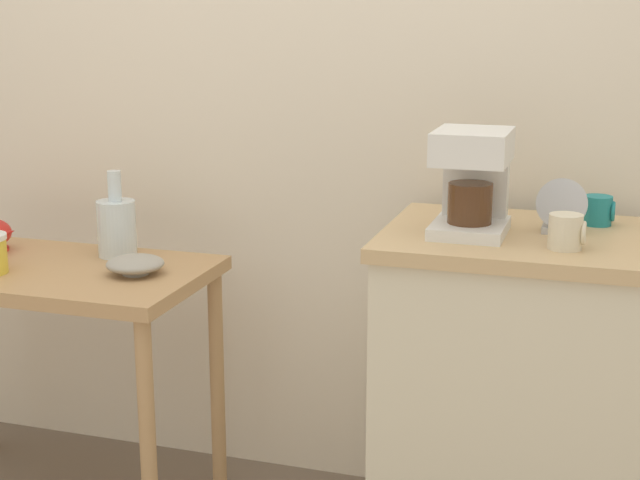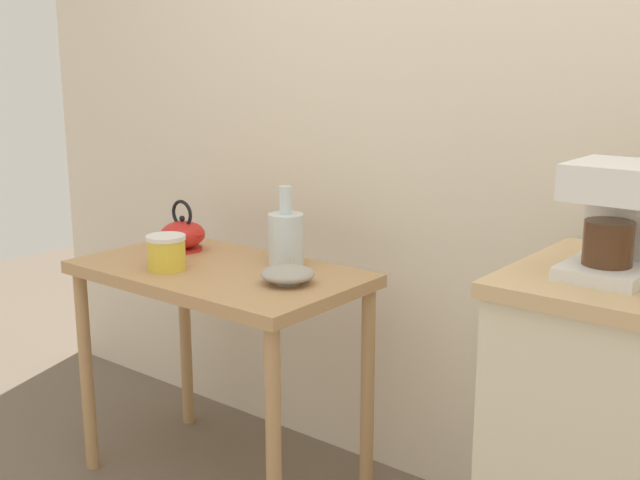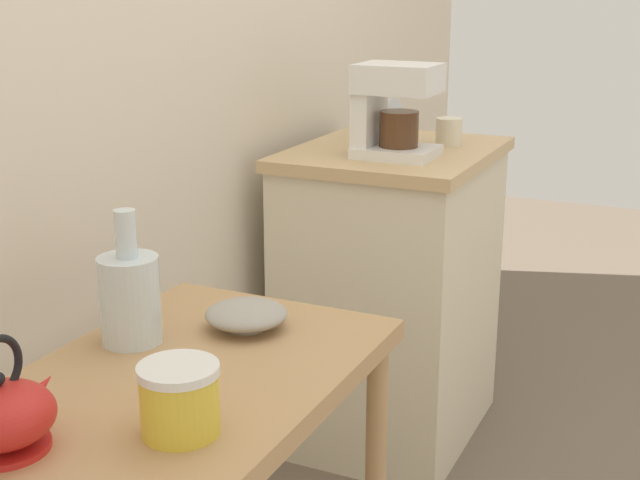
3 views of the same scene
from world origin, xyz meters
The scene contains 9 objects.
back_wall centered at (0.10, 0.45, 1.40)m, with size 4.40×0.10×2.80m, color beige.
wooden_table centered at (-0.68, -0.03, 0.65)m, with size 0.94×0.53×0.75m.
kitchen_counter centered at (0.66, 0.06, 0.47)m, with size 0.69×0.56×0.93m.
bowl_stoneware centered at (-0.39, -0.03, 0.78)m, with size 0.16×0.16×0.05m.
glass_carafe_vase centered at (-0.54, 0.14, 0.84)m, with size 0.11×0.11×0.26m.
coffee_maker centered at (0.53, 0.03, 1.07)m, with size 0.18×0.22×0.26m.
mug_dark_teal centered at (0.83, 0.21, 0.97)m, with size 0.08×0.07×0.08m.
mug_small_cream centered at (0.77, -0.07, 0.97)m, with size 0.09×0.08×0.08m.
table_clock centered at (0.75, 0.09, 0.99)m, with size 0.13×0.06×0.14m.
Camera 1 is at (0.87, -2.29, 1.48)m, focal length 53.12 mm.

